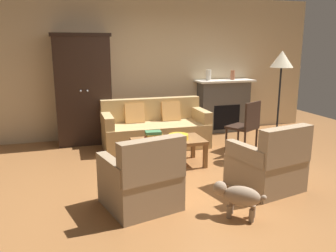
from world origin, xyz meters
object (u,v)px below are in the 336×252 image
(mantel_vase_cream, at_px, (208,75))
(armchair_near_right, at_px, (268,166))
(coffee_table, at_px, (168,143))
(dog, at_px, (239,196))
(floor_lamp, at_px, (281,66))
(armoire, at_px, (83,90))
(fruit_bowl, at_px, (178,137))
(mantel_vase_terracotta, at_px, (233,75))
(book_stack, at_px, (154,135))
(fireplace, at_px, (223,105))
(armchair_near_left, at_px, (142,182))
(couch, at_px, (155,129))
(side_chair_wooden, at_px, (247,123))

(mantel_vase_cream, height_order, armchair_near_right, mantel_vase_cream)
(coffee_table, bearing_deg, dog, -82.51)
(armchair_near_right, bearing_deg, floor_lamp, 51.99)
(armoire, bearing_deg, coffee_table, -56.54)
(fruit_bowl, height_order, mantel_vase_terracotta, mantel_vase_terracotta)
(fruit_bowl, height_order, book_stack, book_stack)
(armchair_near_right, height_order, floor_lamp, floor_lamp)
(fireplace, xyz_separation_m, fruit_bowl, (-1.65, -1.83, -0.11))
(armchair_near_left, height_order, dog, armchair_near_left)
(mantel_vase_terracotta, bearing_deg, fruit_bowl, -135.26)
(fireplace, relative_size, fruit_bowl, 4.10)
(floor_lamp, bearing_deg, mantel_vase_terracotta, 85.46)
(armoire, height_order, armchair_near_right, armoire)
(coffee_table, height_order, mantel_vase_terracotta, mantel_vase_terracotta)
(mantel_vase_cream, relative_size, mantel_vase_terracotta, 1.10)
(fireplace, relative_size, armchair_near_right, 1.38)
(armoire, height_order, armchair_near_left, armoire)
(dog, bearing_deg, fireplace, 66.60)
(fruit_bowl, bearing_deg, dog, -87.38)
(armoire, bearing_deg, book_stack, -60.88)
(floor_lamp, height_order, dog, floor_lamp)
(fruit_bowl, bearing_deg, floor_lamp, -3.72)
(coffee_table, bearing_deg, armchair_near_right, -51.68)
(book_stack, relative_size, armchair_near_left, 0.28)
(armoire, height_order, couch, armoire)
(mantel_vase_terracotta, bearing_deg, floor_lamp, -94.54)
(fruit_bowl, relative_size, mantel_vase_terracotta, 1.53)
(couch, relative_size, mantel_vase_terracotta, 9.56)
(couch, bearing_deg, coffee_table, -94.06)
(armoire, height_order, side_chair_wooden, armoire)
(armchair_near_right, bearing_deg, armchair_near_left, -178.46)
(couch, height_order, coffee_table, couch)
(couch, xyz_separation_m, book_stack, (-0.30, -1.05, 0.17))
(armoire, xyz_separation_m, coffee_table, (1.14, -1.73, -0.66))
(fruit_bowl, xyz_separation_m, dog, (0.08, -1.79, -0.21))
(couch, relative_size, coffee_table, 1.75)
(coffee_table, bearing_deg, armchair_near_left, -119.04)
(book_stack, height_order, side_chair_wooden, side_chair_wooden)
(fireplace, distance_m, couch, 1.88)
(side_chair_wooden, relative_size, dog, 1.86)
(fruit_bowl, distance_m, armchair_near_right, 1.47)
(armchair_near_left, bearing_deg, mantel_vase_terracotta, 48.71)
(side_chair_wooden, height_order, floor_lamp, floor_lamp)
(armoire, distance_m, mantel_vase_terracotta, 3.14)
(dog, bearing_deg, couch, 93.11)
(coffee_table, distance_m, book_stack, 0.26)
(fireplace, height_order, armchair_near_right, fireplace)
(side_chair_wooden, height_order, dog, side_chair_wooden)
(armchair_near_right, xyz_separation_m, side_chair_wooden, (0.54, 1.53, 0.20))
(armchair_near_left, bearing_deg, book_stack, 69.96)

